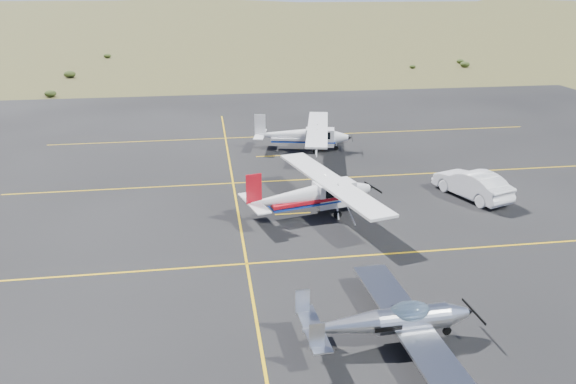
# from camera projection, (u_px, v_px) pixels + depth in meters

# --- Properties ---
(ground) EXTENTS (1600.00, 1600.00, 0.00)m
(ground) POSITION_uv_depth(u_px,v_px,m) (387.00, 276.00, 24.63)
(ground) COLOR #383D1C
(ground) RESTS_ON ground
(apron) EXTENTS (72.00, 72.00, 0.02)m
(apron) POSITION_uv_depth(u_px,v_px,m) (348.00, 214.00, 31.11)
(apron) COLOR black
(apron) RESTS_ON ground
(aircraft_low_wing) EXTENTS (6.19, 8.63, 1.87)m
(aircraft_low_wing) POSITION_uv_depth(u_px,v_px,m) (392.00, 321.00, 19.80)
(aircraft_low_wing) COLOR silver
(aircraft_low_wing) RESTS_ON apron
(aircraft_cessna) EXTENTS (7.25, 11.06, 2.80)m
(aircraft_cessna) POSITION_uv_depth(u_px,v_px,m) (313.00, 193.00, 30.63)
(aircraft_cessna) COLOR silver
(aircraft_cessna) RESTS_ON apron
(aircraft_plain) EXTENTS (6.81, 10.72, 2.71)m
(aircraft_plain) POSITION_uv_depth(u_px,v_px,m) (303.00, 135.00, 42.44)
(aircraft_plain) COLOR silver
(aircraft_plain) RESTS_ON apron
(sedan) EXTENTS (3.35, 5.34, 1.66)m
(sedan) POSITION_uv_depth(u_px,v_px,m) (472.00, 184.00, 33.24)
(sedan) COLOR white
(sedan) RESTS_ON apron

